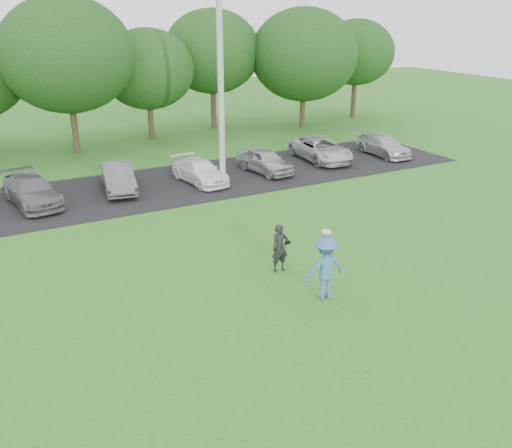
% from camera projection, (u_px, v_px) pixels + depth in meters
% --- Properties ---
extents(ground, '(100.00, 100.00, 0.00)m').
position_uv_depth(ground, '(314.00, 305.00, 16.31)').
color(ground, '#277320').
rests_on(ground, ground).
extents(parking_lot, '(32.00, 6.50, 0.03)m').
position_uv_depth(parking_lot, '(160.00, 186.00, 26.97)').
color(parking_lot, black).
rests_on(parking_lot, ground).
extents(utility_pole, '(0.28, 0.28, 10.80)m').
position_uv_depth(utility_pole, '(220.00, 68.00, 25.24)').
color(utility_pole, '#B0AFAA').
rests_on(utility_pole, ground).
extents(frisbee_player, '(1.30, 0.81, 2.11)m').
position_uv_depth(frisbee_player, '(325.00, 267.00, 16.39)').
color(frisbee_player, teal).
rests_on(frisbee_player, ground).
extents(camera_bystander, '(0.58, 0.43, 1.57)m').
position_uv_depth(camera_bystander, '(280.00, 248.00, 18.15)').
color(camera_bystander, black).
rests_on(camera_bystander, ground).
extents(parked_cars, '(27.99, 4.92, 1.23)m').
position_uv_depth(parked_cars, '(177.00, 171.00, 27.12)').
color(parked_cars, silver).
rests_on(parked_cars, parking_lot).
extents(tree_row, '(42.39, 9.85, 8.64)m').
position_uv_depth(tree_row, '(124.00, 61.00, 33.89)').
color(tree_row, '#38281C').
rests_on(tree_row, ground).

